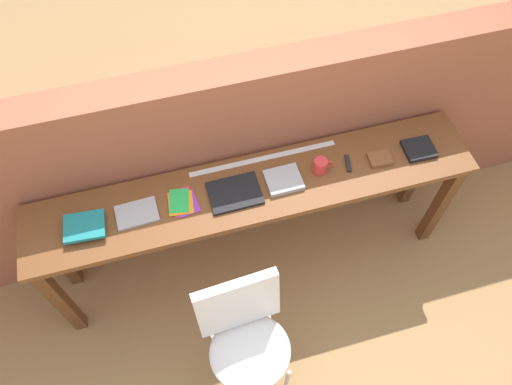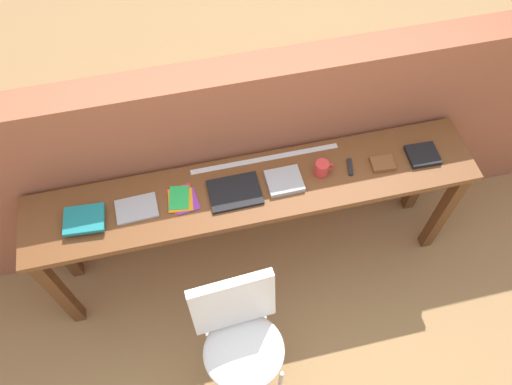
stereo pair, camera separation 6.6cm
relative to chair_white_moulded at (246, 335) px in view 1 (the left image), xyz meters
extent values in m
plane|color=#9E7547|center=(0.23, 0.37, -0.53)|extent=(40.00, 40.00, 0.00)
cube|color=#935138|center=(0.23, 1.01, 0.19)|extent=(6.00, 0.20, 1.43)
cube|color=brown|center=(0.23, 0.67, 0.33)|extent=(2.50, 0.44, 0.04)
cube|color=#5B341A|center=(-0.96, 0.51, -0.11)|extent=(0.07, 0.07, 0.84)
cube|color=#5B341A|center=(1.42, 0.51, -0.11)|extent=(0.07, 0.07, 0.84)
cube|color=#5B341A|center=(-0.96, 0.83, -0.11)|extent=(0.07, 0.07, 0.84)
cube|color=#5B341A|center=(1.42, 0.83, -0.11)|extent=(0.07, 0.07, 0.84)
ellipsoid|color=white|center=(0.00, -0.07, -0.08)|extent=(0.46, 0.45, 0.08)
cube|color=white|center=(-0.01, 0.12, 0.16)|extent=(0.45, 0.13, 0.40)
cylinder|color=#B2B2B7|center=(0.18, -0.22, -0.32)|extent=(0.02, 0.02, 0.41)
cylinder|color=#B2B2B7|center=(-0.17, 0.08, -0.32)|extent=(0.02, 0.02, 0.41)
cylinder|color=#B2B2B7|center=(0.16, 0.10, -0.32)|extent=(0.02, 0.02, 0.41)
cube|color=navy|center=(-0.67, 0.66, 0.37)|extent=(0.20, 0.16, 0.02)
cube|color=#19757A|center=(-0.67, 0.65, 0.39)|extent=(0.22, 0.18, 0.02)
cube|color=#9E9EA3|center=(-0.41, 0.67, 0.36)|extent=(0.22, 0.16, 0.01)
cube|color=#E5334C|center=(-0.16, 0.68, 0.35)|extent=(0.15, 0.18, 0.00)
cube|color=purple|center=(-0.15, 0.66, 0.36)|extent=(0.14, 0.16, 0.00)
cube|color=orange|center=(-0.17, 0.67, 0.36)|extent=(0.14, 0.16, 0.00)
cube|color=green|center=(-0.18, 0.68, 0.36)|extent=(0.13, 0.16, 0.00)
cube|color=black|center=(0.12, 0.65, 0.36)|extent=(0.28, 0.21, 0.02)
cube|color=#9E9EA3|center=(0.40, 0.66, 0.37)|extent=(0.19, 0.17, 0.03)
cylinder|color=red|center=(0.61, 0.68, 0.40)|extent=(0.08, 0.08, 0.09)
torus|color=red|center=(0.65, 0.68, 0.40)|extent=(0.06, 0.01, 0.06)
cube|color=black|center=(0.78, 0.67, 0.36)|extent=(0.05, 0.11, 0.02)
cube|color=brown|center=(0.96, 0.65, 0.37)|extent=(0.14, 0.11, 0.02)
cube|color=black|center=(1.20, 0.66, 0.37)|extent=(0.18, 0.16, 0.03)
cube|color=silver|center=(0.33, 0.84, 0.35)|extent=(0.85, 0.03, 0.00)
camera|label=1|loc=(-0.16, -0.76, 2.62)|focal=35.00mm
camera|label=2|loc=(-0.09, -0.78, 2.62)|focal=35.00mm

